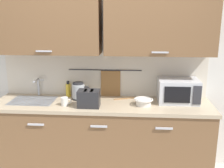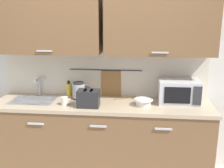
{
  "view_description": "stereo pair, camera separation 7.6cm",
  "coord_description": "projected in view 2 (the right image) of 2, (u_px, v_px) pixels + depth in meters",
  "views": [
    {
      "loc": [
        0.34,
        -2.64,
        1.9
      ],
      "look_at": [
        0.12,
        0.33,
        1.12
      ],
      "focal_mm": 43.01,
      "sensor_mm": 36.0,
      "label": 1
    },
    {
      "loc": [
        0.41,
        -2.63,
        1.9
      ],
      "look_at": [
        0.12,
        0.33,
        1.12
      ],
      "focal_mm": 43.01,
      "sensor_mm": 36.0,
      "label": 2
    }
  ],
  "objects": [
    {
      "name": "mixing_bowl",
      "position": [
        143.0,
        102.0,
        3.01
      ],
      "size": [
        0.21,
        0.21,
        0.08
      ],
      "color": "silver",
      "rests_on": "counter_unit"
    },
    {
      "name": "microwave",
      "position": [
        178.0,
        91.0,
        3.1
      ],
      "size": [
        0.46,
        0.35,
        0.27
      ],
      "color": "silver",
      "rests_on": "counter_unit"
    },
    {
      "name": "toaster",
      "position": [
        88.0,
        98.0,
        2.96
      ],
      "size": [
        0.26,
        0.17,
        0.19
      ],
      "color": "#232326",
      "rests_on": "counter_unit"
    },
    {
      "name": "sink_faucet",
      "position": [
        39.0,
        84.0,
        3.38
      ],
      "size": [
        0.09,
        0.17,
        0.22
      ],
      "color": "#B2B5BA",
      "rests_on": "counter_unit"
    },
    {
      "name": "back_wall_assembly",
      "position": [
        104.0,
        47.0,
        3.18
      ],
      "size": [
        3.7,
        0.41,
        2.5
      ],
      "color": "silver",
      "rests_on": "ground"
    },
    {
      "name": "wooden_spoon",
      "position": [
        128.0,
        98.0,
        3.26
      ],
      "size": [
        0.27,
        0.12,
        0.01
      ],
      "color": "#9E7042",
      "rests_on": "counter_unit"
    },
    {
      "name": "electric_kettle",
      "position": [
        79.0,
        91.0,
        3.23
      ],
      "size": [
        0.23,
        0.16,
        0.21
      ],
      "color": "black",
      "rests_on": "counter_unit"
    },
    {
      "name": "dish_soap_bottle",
      "position": [
        69.0,
        89.0,
        3.35
      ],
      "size": [
        0.06,
        0.06,
        0.2
      ],
      "color": "yellow",
      "rests_on": "counter_unit"
    },
    {
      "name": "counter_unit",
      "position": [
        101.0,
        138.0,
        3.23
      ],
      "size": [
        2.53,
        0.64,
        0.9
      ],
      "color": "brown",
      "rests_on": "ground"
    },
    {
      "name": "mug_near_sink",
      "position": [
        65.0,
        101.0,
        3.02
      ],
      "size": [
        0.12,
        0.08,
        0.09
      ],
      "color": "silver",
      "rests_on": "counter_unit"
    }
  ]
}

